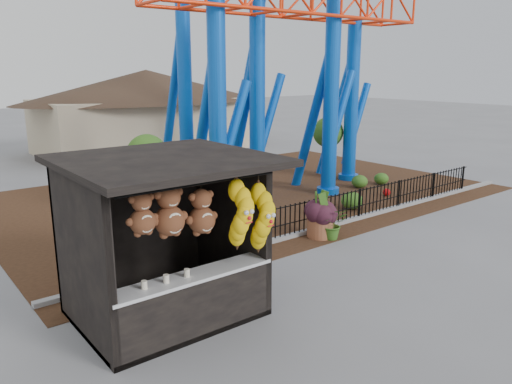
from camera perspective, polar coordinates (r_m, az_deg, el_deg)
ground at (r=10.91m, az=7.20°, el=-11.34°), size 120.00×120.00×0.00m
mulch_bed at (r=19.13m, az=-1.35°, el=-0.12°), size 18.00×12.00×0.02m
curb at (r=15.54m, az=9.78°, el=-3.43°), size 18.00×0.18×0.12m
prize_booth at (r=9.32m, az=-9.69°, el=-5.67°), size 3.50×3.40×3.12m
picket_fence at (r=16.08m, az=12.00°, el=-1.32°), size 12.20×0.06×1.00m
roller_coaster at (r=19.51m, az=0.89°, el=19.20°), size 11.00×6.37×10.82m
terracotta_planter at (r=14.22m, az=7.38°, el=-3.96°), size 0.86×0.86×0.61m
planter_foliage at (r=14.04m, az=7.46°, el=-1.54°), size 0.70×0.70×0.64m
potted_plant at (r=14.07m, az=8.67°, el=-3.58°), size 1.00×0.94×0.89m
landscaping at (r=17.90m, az=5.03°, el=-0.13°), size 8.85×4.09×0.72m
pavilion at (r=29.94m, az=-12.33°, el=10.56°), size 15.00×15.00×4.80m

